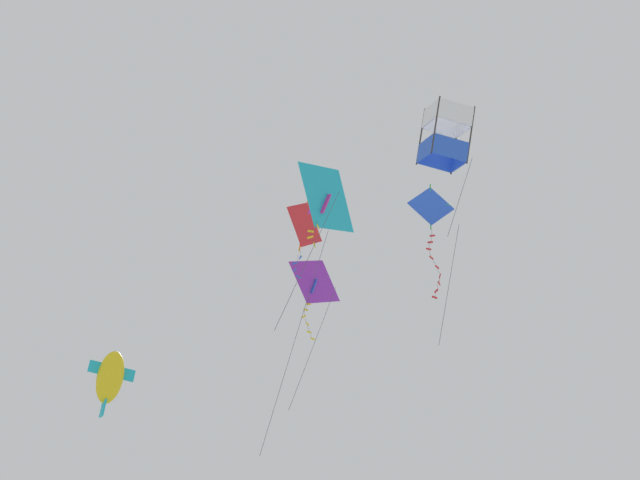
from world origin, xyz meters
The scene contains 6 objects.
kite_fish_near_right centered at (4.11, -5.46, 27.97)m, with size 1.52×1.53×2.23m.
kite_delta_low_drifter centered at (-2.15, -3.34, 32.70)m, with size 2.07×1.39×6.70m.
kite_box_upper_right centered at (-2.52, 5.34, 31.84)m, with size 1.46×2.04×5.83m.
kite_diamond_mid_left centered at (-3.52, 2.63, 31.58)m, with size 1.51×0.80×7.15m.
kite_delta_near_left centered at (0.91, 4.01, 28.82)m, with size 2.48×1.91×5.85m.
kite_diamond_far_centre centered at (-0.72, -1.02, 32.91)m, with size 2.30×1.71×10.98m.
Camera 1 is at (10.50, 24.11, 5.92)m, focal length 63.55 mm.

